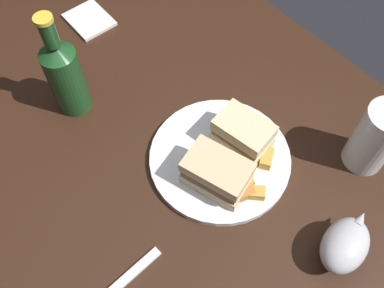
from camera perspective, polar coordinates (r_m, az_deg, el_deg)
ground_plane at (r=1.57m, az=-2.05°, el=-14.58°), size 6.00×6.00×0.00m
dining_table at (r=1.21m, az=-2.62°, el=-9.41°), size 1.30×0.92×0.77m
plate at (r=0.84m, az=3.73°, el=-1.92°), size 0.28×0.28×0.01m
sandwich_half_left at (r=0.78m, az=3.35°, el=-3.86°), size 0.13×0.11×0.07m
sandwich_half_right at (r=0.82m, az=6.81°, el=1.36°), size 0.12×0.09×0.07m
potato_wedge_front at (r=0.81m, az=6.84°, el=-3.42°), size 0.03×0.05×0.02m
potato_wedge_middle at (r=0.79m, az=7.88°, el=-6.39°), size 0.05×0.05×0.02m
potato_wedge_back at (r=0.80m, az=6.82°, el=-4.53°), size 0.05×0.03×0.02m
potato_wedge_left_edge at (r=0.79m, az=6.82°, el=-6.73°), size 0.03×0.05×0.02m
potato_wedge_right_edge at (r=0.83m, az=9.88°, el=-1.86°), size 0.04×0.05×0.02m
pint_glass at (r=0.85m, az=23.07°, el=0.42°), size 0.08×0.08×0.15m
gravy_boat at (r=0.77m, az=19.74°, el=-12.51°), size 0.09×0.13×0.07m
cider_bottle at (r=0.88m, az=-16.62°, el=8.88°), size 0.07×0.07×0.24m
napkin at (r=1.11m, az=-13.54°, el=15.81°), size 0.11×0.09×0.01m
fork at (r=0.76m, az=-9.88°, el=-18.22°), size 0.02×0.18×0.01m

